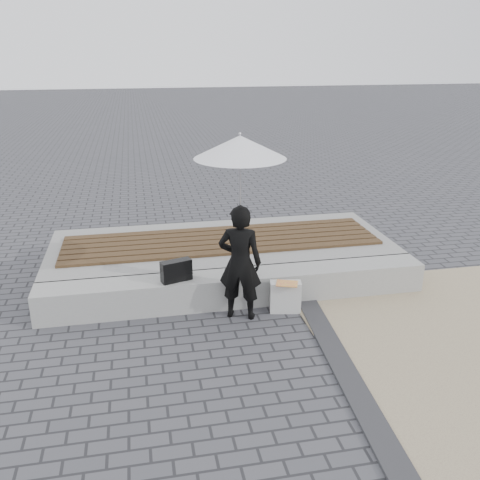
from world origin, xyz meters
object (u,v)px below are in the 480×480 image
parasol (240,147)px  canvas_tote (285,297)px  seating_ledge (237,288)px  handbag (176,271)px  woman (240,263)px

parasol → canvas_tote: 1.97m
seating_ledge → handbag: 0.85m
seating_ledge → canvas_tote: canvas_tote is taller
seating_ledge → handbag: (-0.77, -0.07, 0.33)m
seating_ledge → canvas_tote: bearing=-35.0°
seating_ledge → woman: woman is taller
woman → handbag: woman is taller
woman → canvas_tote: 0.77m
seating_ledge → handbag: handbag is taller
handbag → canvas_tote: bearing=-30.6°
seating_ledge → woman: (-0.04, -0.39, 0.51)m
woman → canvas_tote: size_ratio=3.55×
seating_ledge → parasol: parasol is taller
woman → canvas_tote: woman is taller
canvas_tote → handbag: bearing=177.6°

